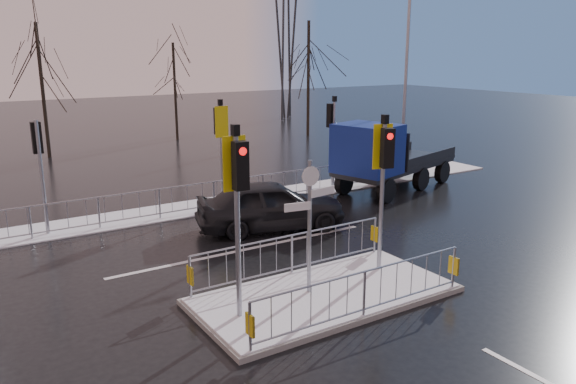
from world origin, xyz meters
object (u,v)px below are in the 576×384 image
flatbed_truck (379,156)px  street_lamp_right (407,77)px  traffic_island (324,282)px  car_far_lane (271,205)px

flatbed_truck → street_lamp_right: bearing=31.0°
traffic_island → street_lamp_right: (10.58, 8.49, 4.00)m
car_far_lane → traffic_island: bearing=178.1°
street_lamp_right → flatbed_truck: bearing=-149.0°
flatbed_truck → street_lamp_right: size_ratio=0.81×
traffic_island → flatbed_truck: bearing=41.5°
traffic_island → flatbed_truck: 10.11m
street_lamp_right → car_far_lane: bearing=-159.0°
traffic_island → car_far_lane: traffic_island is taller
flatbed_truck → car_far_lane: bearing=-164.8°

